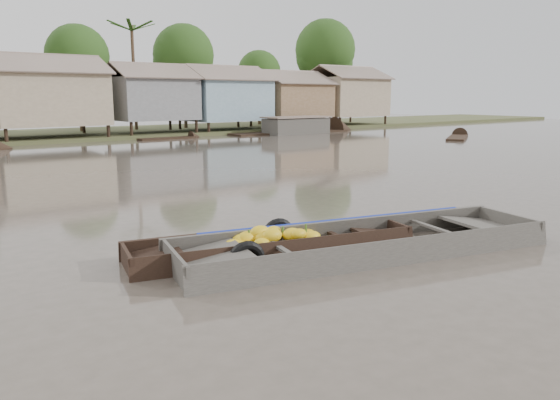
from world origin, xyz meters
TOP-DOWN VIEW (x-y plane):
  - ground at (0.00, 0.00)m, footprint 120.00×120.00m
  - riverbank at (3.03, 31.86)m, footprint 120.00×12.47m
  - banana_boat at (-1.31, 0.83)m, footprint 5.48×2.51m
  - viewer_boat at (0.10, -0.17)m, footprint 7.37×3.52m
  - distant_boats at (12.87, 24.67)m, footprint 47.09×14.11m

SIDE VIEW (x-z plane):
  - ground at x=0.00m, z-range 0.00..0.00m
  - viewer_boat at x=0.10m, z-range -0.23..0.34m
  - banana_boat at x=-1.31m, z-range -0.23..0.49m
  - distant_boats at x=12.87m, z-range -0.49..0.89m
  - riverbank at x=3.03m, z-range -2.04..8.18m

